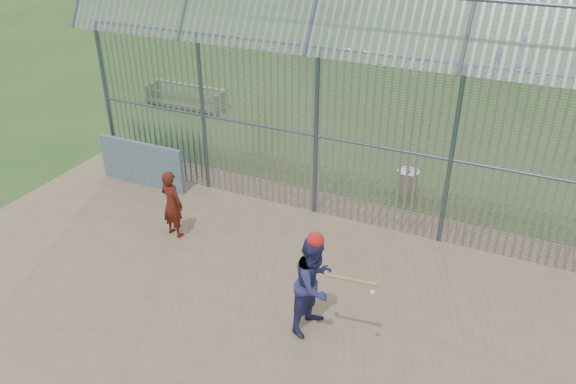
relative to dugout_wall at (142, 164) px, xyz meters
The scene contains 11 objects.
ground 5.47m from the dugout_wall, 32.23° to the right, with size 120.00×120.00×0.00m, color #2D511E.
dirt_infield 5.75m from the dugout_wall, 36.47° to the right, with size 14.00×10.00×0.02m, color #756047.
dugout_wall is the anchor object (origin of this frame).
batter 6.87m from the dugout_wall, 26.89° to the right, with size 0.90×0.70×1.85m, color navy.
onlooker 2.71m from the dugout_wall, 37.82° to the right, with size 0.58×0.38×1.58m, color maroon.
bg_kid_standing 17.35m from the dugout_wall, 62.21° to the left, with size 0.78×0.51×1.59m, color slate.
bg_kid_seated 16.50m from the dugout_wall, 64.50° to the left, with size 0.59×0.24×1.00m, color slate.
batting_gear 7.08m from the dugout_wall, 26.68° to the right, with size 1.32×0.56×0.67m.
trash_can 6.82m from the dugout_wall, 19.24° to the left, with size 0.56×0.56×0.82m.
bleacher 5.91m from the dugout_wall, 113.15° to the left, with size 3.00×0.95×0.72m.
backstop_fence 6.66m from the dugout_wall, ahead, with size 20.09×0.81×5.30m.
Camera 1 is at (4.35, -7.36, 6.99)m, focal length 35.00 mm.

